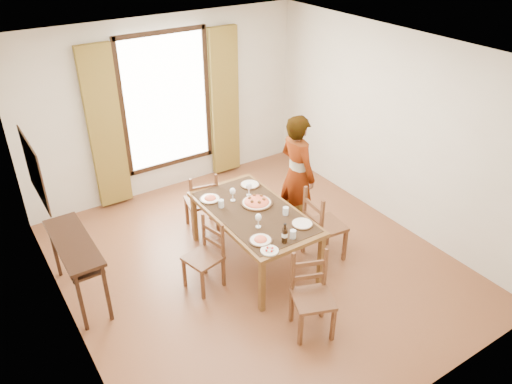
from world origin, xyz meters
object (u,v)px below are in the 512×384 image
dining_table (254,216)px  man (297,174)px  pasta_platter (257,200)px  console_table (74,249)px

dining_table → man: size_ratio=1.03×
man → pasta_platter: bearing=101.6°
console_table → man: (2.97, -0.20, 0.17)m
console_table → dining_table: bearing=-14.5°
dining_table → man: man is taller
man → pasta_platter: (-0.79, -0.21, -0.05)m
console_table → dining_table: 2.12m
console_table → man: 2.98m
dining_table → man: 0.99m
pasta_platter → console_table: bearing=169.5°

